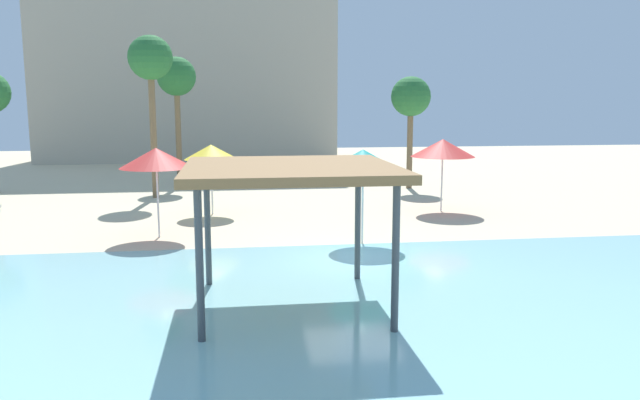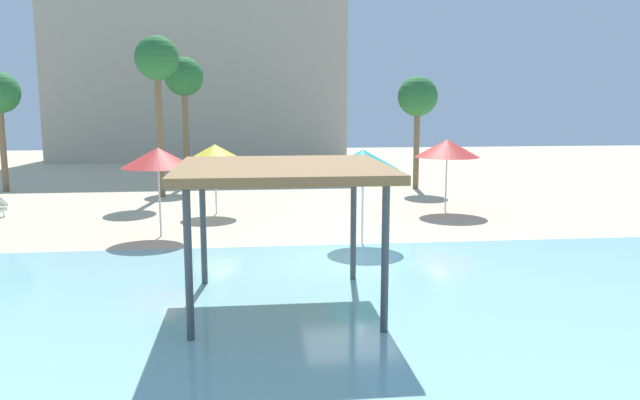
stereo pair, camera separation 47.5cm
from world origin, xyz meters
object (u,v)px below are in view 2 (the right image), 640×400
shade_pavilion (283,174)px  beach_umbrella_yellow_0 (215,152)px  beach_umbrella_teal_1 (363,159)px  beach_umbrella_red_2 (158,158)px  palm_tree_1 (418,99)px  palm_tree_2 (157,62)px  beach_umbrella_red_3 (447,148)px  palm_tree_3 (184,80)px

shade_pavilion → beach_umbrella_yellow_0: (-1.96, 11.11, -0.43)m
shade_pavilion → beach_umbrella_yellow_0: 11.29m
beach_umbrella_teal_1 → beach_umbrella_red_2: beach_umbrella_teal_1 is taller
beach_umbrella_teal_1 → beach_umbrella_red_2: 6.36m
beach_umbrella_yellow_0 → beach_umbrella_teal_1: 7.24m
palm_tree_1 → palm_tree_2: (-11.91, -1.40, 1.53)m
beach_umbrella_red_2 → beach_umbrella_red_3: bearing=17.8°
beach_umbrella_teal_1 → beach_umbrella_red_3: bearing=50.4°
beach_umbrella_red_3 → palm_tree_2: palm_tree_2 is taller
beach_umbrella_yellow_0 → palm_tree_2: bearing=120.3°
beach_umbrella_yellow_0 → palm_tree_1: size_ratio=0.49×
beach_umbrella_teal_1 → beach_umbrella_red_2: bearing=164.3°
beach_umbrella_red_3 → beach_umbrella_teal_1: bearing=-129.6°
palm_tree_1 → shade_pavilion: bearing=-113.4°
beach_umbrella_red_2 → palm_tree_1: bearing=41.9°
beach_umbrella_red_3 → palm_tree_3: (-10.61, 8.73, 2.81)m
beach_umbrella_red_3 → palm_tree_1: (0.55, 6.44, 1.88)m
palm_tree_1 → palm_tree_2: bearing=-173.3°
beach_umbrella_red_2 → palm_tree_2: palm_tree_2 is taller
beach_umbrella_red_2 → palm_tree_3: (-0.34, 12.02, 2.77)m
shade_pavilion → beach_umbrella_red_3: size_ratio=1.50×
beach_umbrella_teal_1 → beach_umbrella_red_3: beach_umbrella_teal_1 is taller
beach_umbrella_teal_1 → palm_tree_2: 12.81m
beach_umbrella_yellow_0 → beach_umbrella_teal_1: beach_umbrella_teal_1 is taller
palm_tree_2 → beach_umbrella_red_2: bearing=-82.6°
beach_umbrella_red_2 → palm_tree_3: palm_tree_3 is taller
beach_umbrella_teal_1 → palm_tree_1: (4.70, 11.45, 1.80)m
beach_umbrella_red_2 → palm_tree_2: size_ratio=0.40×
palm_tree_2 → beach_umbrella_red_3: bearing=-23.9°
shade_pavilion → palm_tree_1: 18.56m
beach_umbrella_teal_1 → beach_umbrella_yellow_0: bearing=129.4°
beach_umbrella_yellow_0 → beach_umbrella_red_3: size_ratio=0.94×
shade_pavilion → beach_umbrella_teal_1: shade_pavilion is taller
beach_umbrella_red_2 → beach_umbrella_red_3: size_ratio=1.01×
shade_pavilion → palm_tree_1: palm_tree_1 is taller
shade_pavilion → beach_umbrella_red_3: 12.54m
beach_umbrella_yellow_0 → beach_umbrella_red_3: (8.75, -0.57, 0.10)m
beach_umbrella_red_3 → palm_tree_3: 14.03m
shade_pavilion → beach_umbrella_red_3: shade_pavilion is taller
beach_umbrella_yellow_0 → beach_umbrella_red_2: (-1.53, -3.86, 0.15)m
palm_tree_3 → shade_pavilion: bearing=-78.8°
shade_pavilion → beach_umbrella_red_3: (6.79, 10.54, -0.32)m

